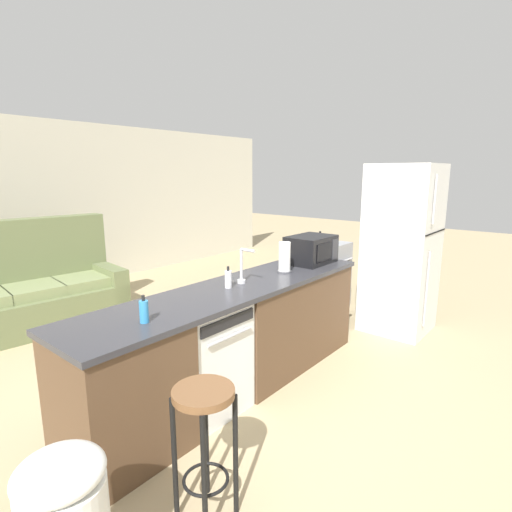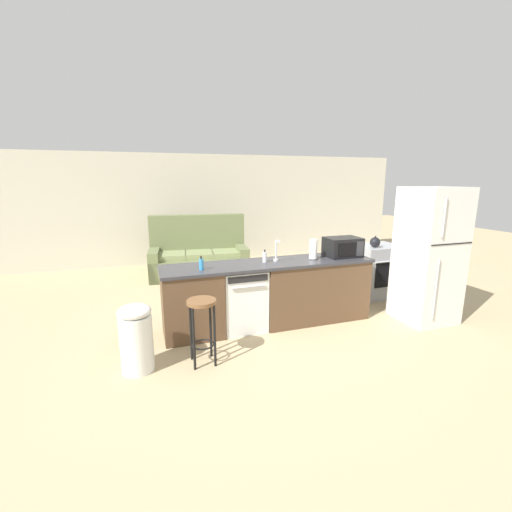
{
  "view_description": "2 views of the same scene",
  "coord_description": "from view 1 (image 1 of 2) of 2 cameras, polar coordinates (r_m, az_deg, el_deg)",
  "views": [
    {
      "loc": [
        -2.16,
        -2.13,
        1.8
      ],
      "look_at": [
        0.48,
        0.06,
        1.09
      ],
      "focal_mm": 28.0,
      "sensor_mm": 36.0,
      "label": 1
    },
    {
      "loc": [
        -1.47,
        -4.24,
        2.01
      ],
      "look_at": [
        0.13,
        0.52,
        0.88
      ],
      "focal_mm": 24.0,
      "sensor_mm": 36.0,
      "label": 2
    }
  ],
  "objects": [
    {
      "name": "sink_faucet",
      "position": [
        3.32,
        -1.92,
        -1.75
      ],
      "size": [
        0.07,
        0.18,
        0.3
      ],
      "color": "silver",
      "rests_on": "kitchen_counter"
    },
    {
      "name": "couch",
      "position": [
        5.49,
        -29.6,
        -4.73
      ],
      "size": [
        2.09,
        1.12,
        1.27
      ],
      "color": "#667047",
      "rests_on": "ground_plane"
    },
    {
      "name": "kitchen_counter",
      "position": [
        3.49,
        -1.81,
        -11.64
      ],
      "size": [
        2.94,
        0.66,
        0.9
      ],
      "color": "brown",
      "rests_on": "ground_plane"
    },
    {
      "name": "refrigerator",
      "position": [
        4.85,
        20.05,
        0.91
      ],
      "size": [
        0.72,
        0.73,
        1.91
      ],
      "color": "silver",
      "rests_on": "ground_plane"
    },
    {
      "name": "ground_plane",
      "position": [
        3.53,
        -4.49,
        -19.08
      ],
      "size": [
        24.0,
        24.0,
        0.0
      ],
      "primitive_type": "plane",
      "color": "tan"
    },
    {
      "name": "microwave",
      "position": [
        4.12,
        7.87,
        0.94
      ],
      "size": [
        0.5,
        0.37,
        0.28
      ],
      "color": "black",
      "rests_on": "kitchen_counter"
    },
    {
      "name": "stove_range",
      "position": [
        5.41,
        8.7,
        -2.88
      ],
      "size": [
        0.76,
        0.68,
        0.9
      ],
      "color": "#A8AAB2",
      "rests_on": "ground_plane"
    },
    {
      "name": "paper_towel_roll",
      "position": [
        3.71,
        4.1,
        -0.22
      ],
      "size": [
        0.14,
        0.14,
        0.28
      ],
      "color": "#4C4C51",
      "rests_on": "kitchen_counter"
    },
    {
      "name": "soap_bottle",
      "position": [
        3.21,
        -3.98,
        -3.29
      ],
      "size": [
        0.06,
        0.06,
        0.18
      ],
      "color": "silver",
      "rests_on": "kitchen_counter"
    },
    {
      "name": "kettle",
      "position": [
        5.1,
        9.13,
        2.35
      ],
      "size": [
        0.21,
        0.17,
        0.19
      ],
      "color": "black",
      "rests_on": "stove_range"
    },
    {
      "name": "bar_stool",
      "position": [
        2.24,
        -7.39,
        -22.92
      ],
      "size": [
        0.32,
        0.32,
        0.74
      ],
      "color": "brown",
      "rests_on": "ground_plane"
    },
    {
      "name": "dish_soap_bottle",
      "position": [
        2.57,
        -15.72,
        -7.61
      ],
      "size": [
        0.06,
        0.06,
        0.18
      ],
      "color": "#338CCC",
      "rests_on": "kitchen_counter"
    },
    {
      "name": "dishwasher",
      "position": [
        3.17,
        -7.85,
        -14.22
      ],
      "size": [
        0.58,
        0.61,
        0.84
      ],
      "color": "white",
      "rests_on": "ground_plane"
    },
    {
      "name": "wall_back",
      "position": [
        6.81,
        -29.2,
        6.01
      ],
      "size": [
        10.0,
        0.06,
        2.6
      ],
      "color": "beige",
      "rests_on": "ground_plane"
    }
  ]
}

